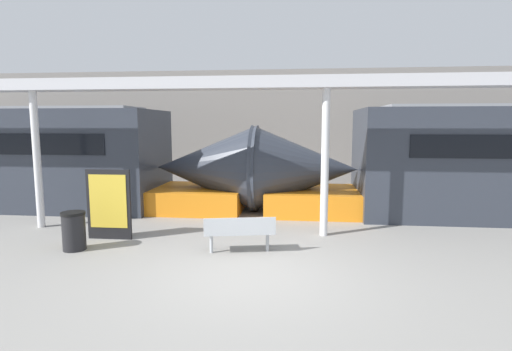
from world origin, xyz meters
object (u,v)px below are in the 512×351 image
Objects in this scene: bench_near at (240,231)px; poster_board at (109,204)px; support_column_far at (37,160)px; trash_bin at (74,231)px; train_right at (10,160)px; support_column_near at (325,163)px.

poster_board is at bearing 156.00° from bench_near.
trash_bin is at bearing -41.69° from support_column_far.
bench_near is at bearing -26.80° from train_right.
bench_near is 1.86× the size of trash_bin.
trash_bin is 0.24× the size of support_column_far.
train_right is 6.50m from trash_bin.
train_right is 4.66× the size of support_column_far.
poster_board is 2.61m from support_column_far.
support_column_near is at bearing 0.00° from support_column_far.
support_column_near is at bearing 17.89° from trash_bin.
poster_board reaches higher than trash_bin.
support_column_far is (-1.93, 1.72, 1.32)m from trash_bin.
poster_board is 5.11m from support_column_near.
support_column_far is (-7.25, 0.00, 0.00)m from support_column_near.
train_right is 3.84m from support_column_far.
train_right is at bearing 137.52° from trash_bin.
trash_bin is at bearing -162.11° from support_column_near.
bench_near is at bearing 2.64° from trash_bin.
support_column_far is (2.80, -2.61, 0.24)m from train_right.
support_column_near reaches higher than trash_bin.
train_right is at bearing 136.99° from support_column_far.
train_right reaches higher than bench_near.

